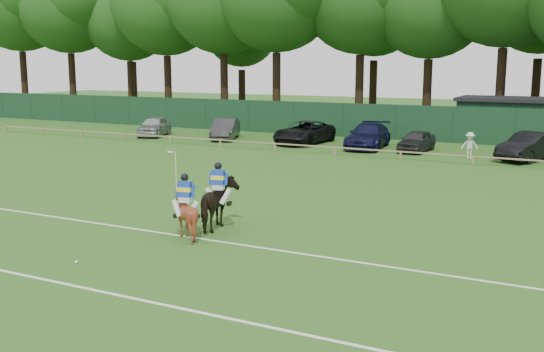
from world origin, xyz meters
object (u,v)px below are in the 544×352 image
Objects in this scene: horse_dark at (219,204)px; estate_black at (530,146)px; sedan_silver at (154,126)px; sedan_grey at (225,129)px; utility_shed at (520,119)px; sedan_navy at (368,136)px; spectator_left at (470,145)px; horse_chestnut at (185,215)px; suv_black at (304,132)px; hatch_grey at (417,141)px; polo_ball at (76,262)px.

estate_black is at bearing -124.26° from horse_dark.
sedan_grey is (5.76, 0.72, 0.01)m from sedan_silver.
horse_dark is 0.24× the size of utility_shed.
sedan_silver is 0.52× the size of utility_shed.
sedan_navy is (16.42, 0.83, 0.05)m from sedan_silver.
sedan_grey is 17.39m from spectator_left.
horse_chestnut is 0.27× the size of suv_black.
horse_dark reaches higher than estate_black.
estate_black reaches higher than sedan_silver.
suv_black is at bearing 154.84° from spectator_left.
utility_shed is at bearing 38.18° from sedan_navy.
sedan_silver is 26.27m from utility_shed.
utility_shed reaches higher than horse_dark.
horse_dark is 27.95m from sedan_silver.
horse_chestnut is 23.12m from sedan_navy.
sedan_navy is at bearing -161.25° from estate_black.
estate_black reaches higher than sedan_grey.
sedan_grey is at bearing -158.34° from estate_black.
horse_chestnut is 22.88m from hatch_grey.
hatch_grey is 0.80× the size of estate_black.
sedan_navy is at bearing 91.42° from polo_ball.
horse_dark is 0.52× the size of hatch_grey.
sedan_grey reaches higher than horse_chestnut.
estate_black is at bearing -1.05° from spectator_left.
hatch_grey is 42.88× the size of polo_ball.
hatch_grey is 6.64m from estate_black.
estate_black is at bearing -2.31° from hatch_grey.
utility_shed is (24.69, 8.94, 0.80)m from sedan_silver.
sedan_grey is 13.87m from hatch_grey.
suv_black is 1.41× the size of hatch_grey.
suv_black reaches higher than spectator_left.
horse_dark reaches higher than polo_ball.
suv_black is at bearing -86.93° from horse_chestnut.
sedan_navy is at bearing -21.98° from sedan_grey.
horse_chestnut is 31.81m from utility_shed.
sedan_grey is 10.66m from sedan_navy.
horse_dark is 30.38m from utility_shed.
horse_dark is at bearing -116.80° from horse_chestnut.
sedan_grey is 2.99× the size of spectator_left.
sedan_navy is 6.87m from spectator_left.
estate_black is at bearing -24.67° from sedan_grey.
estate_black reaches higher than hatch_grey.
sedan_grey is at bearing 113.18° from polo_ball.
horse_dark is at bearing 72.27° from polo_ball.
polo_ball is (-1.56, -4.88, -0.80)m from horse_dark.
polo_ball is (-2.55, -26.33, -0.61)m from hatch_grey.
horse_dark reaches higher than hatch_grey.
estate_black reaches higher than horse_chestnut.
hatch_grey is (13.87, -0.10, -0.09)m from sedan_grey.
suv_black is at bearing -148.44° from utility_shed.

